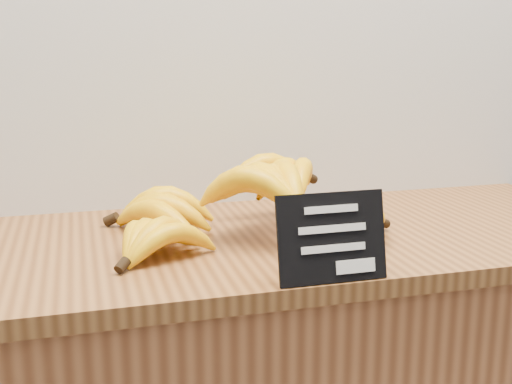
# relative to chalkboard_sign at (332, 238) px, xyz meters

# --- Properties ---
(counter_top) EXTENTS (1.45, 0.54, 0.03)m
(counter_top) POSITION_rel_chalkboard_sign_xyz_m (-0.06, 0.25, -0.08)
(counter_top) COLOR brown
(counter_top) RESTS_ON counter
(chalkboard_sign) EXTENTS (0.16, 0.03, 0.13)m
(chalkboard_sign) POSITION_rel_chalkboard_sign_xyz_m (0.00, 0.00, 0.00)
(chalkboard_sign) COLOR black
(chalkboard_sign) RESTS_ON counter_top
(banana_pile) EXTENTS (0.53, 0.37, 0.13)m
(banana_pile) POSITION_rel_chalkboard_sign_xyz_m (-0.07, 0.25, -0.00)
(banana_pile) COLOR yellow
(banana_pile) RESTS_ON counter_top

